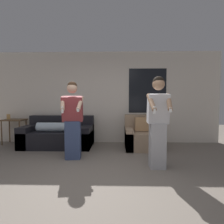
{
  "coord_description": "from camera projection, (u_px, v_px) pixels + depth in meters",
  "views": [
    {
      "loc": [
        0.41,
        -2.41,
        1.22
      ],
      "look_at": [
        0.32,
        1.03,
        1.02
      ],
      "focal_mm": 28.0,
      "sensor_mm": 36.0,
      "label": 1
    }
  ],
  "objects": [
    {
      "name": "side_table",
      "position": [
        14.0,
        123.0,
        5.07
      ],
      "size": [
        0.59,
        0.45,
        0.87
      ],
      "color": "brown",
      "rests_on": "ground_plane"
    },
    {
      "name": "person_left",
      "position": [
        73.0,
        120.0,
        3.69
      ],
      "size": [
        0.49,
        0.53,
        1.65
      ],
      "color": "#384770",
      "rests_on": "ground_plane"
    },
    {
      "name": "couch",
      "position": [
        59.0,
        135.0,
        4.81
      ],
      "size": [
        1.85,
        0.98,
        0.82
      ],
      "color": "black",
      "rests_on": "ground_plane"
    },
    {
      "name": "wall_back",
      "position": [
        104.0,
        97.0,
        5.24
      ],
      "size": [
        6.91,
        0.07,
        2.7
      ],
      "color": "silver",
      "rests_on": "ground_plane"
    },
    {
      "name": "armchair",
      "position": [
        142.0,
        137.0,
        4.57
      ],
      "size": [
        0.87,
        0.81,
        0.87
      ],
      "color": "#937A60",
      "rests_on": "ground_plane"
    },
    {
      "name": "ground_plane",
      "position": [
        88.0,
        188.0,
        2.48
      ],
      "size": [
        14.0,
        14.0,
        0.0
      ],
      "primitive_type": "plane",
      "color": "slate"
    },
    {
      "name": "person_right",
      "position": [
        158.0,
        121.0,
        3.17
      ],
      "size": [
        0.44,
        0.47,
        1.68
      ],
      "color": "#B2B2B7",
      "rests_on": "ground_plane"
    }
  ]
}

